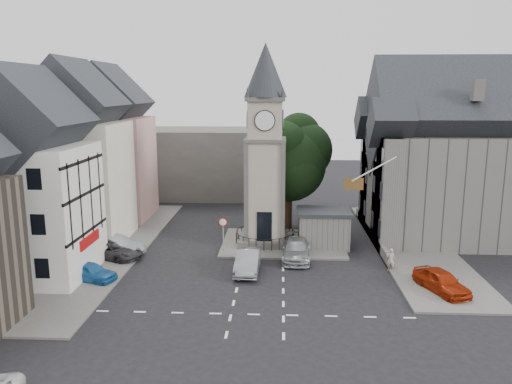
# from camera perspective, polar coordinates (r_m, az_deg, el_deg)

# --- Properties ---
(ground) EXTENTS (120.00, 120.00, 0.00)m
(ground) POSITION_cam_1_polar(r_m,az_deg,el_deg) (34.39, 0.58, -9.92)
(ground) COLOR black
(ground) RESTS_ON ground
(pavement_west) EXTENTS (6.00, 30.00, 0.14)m
(pavement_west) POSITION_cam_1_polar(r_m,az_deg,el_deg) (42.29, -16.36, -6.15)
(pavement_west) COLOR #595651
(pavement_west) RESTS_ON ground
(pavement_east) EXTENTS (6.00, 26.00, 0.14)m
(pavement_east) POSITION_cam_1_polar(r_m,az_deg,el_deg) (43.25, 17.21, -5.81)
(pavement_east) COLOR #595651
(pavement_east) RESTS_ON ground
(central_island) EXTENTS (10.00, 8.00, 0.16)m
(central_island) POSITION_cam_1_polar(r_m,az_deg,el_deg) (41.89, 3.08, -5.84)
(central_island) COLOR #595651
(central_island) RESTS_ON ground
(road_markings) EXTENTS (20.00, 8.00, 0.01)m
(road_markings) POSITION_cam_1_polar(r_m,az_deg,el_deg) (29.34, 0.14, -13.83)
(road_markings) COLOR silver
(road_markings) RESTS_ON ground
(clock_tower) EXTENTS (4.86, 4.86, 16.25)m
(clock_tower) POSITION_cam_1_polar(r_m,az_deg,el_deg) (40.24, 1.06, 5.17)
(clock_tower) COLOR #4C4944
(clock_tower) RESTS_ON ground
(stone_shelter) EXTENTS (4.30, 3.30, 3.08)m
(stone_shelter) POSITION_cam_1_polar(r_m,az_deg,el_deg) (41.15, 7.72, -4.12)
(stone_shelter) COLOR #64625C
(stone_shelter) RESTS_ON ground
(town_tree) EXTENTS (7.20, 7.20, 10.80)m
(town_tree) POSITION_cam_1_polar(r_m,az_deg,el_deg) (45.34, 3.79, 4.41)
(town_tree) COLOR black
(town_tree) RESTS_ON ground
(warning_sign_post) EXTENTS (0.70, 0.19, 2.85)m
(warning_sign_post) POSITION_cam_1_polar(r_m,az_deg,el_deg) (39.13, -3.79, -4.13)
(warning_sign_post) COLOR black
(warning_sign_post) RESTS_ON ground
(terrace_pink) EXTENTS (8.10, 7.60, 12.80)m
(terrace_pink) POSITION_cam_1_polar(r_m,az_deg,el_deg) (51.18, -16.32, 4.34)
(terrace_pink) COLOR #E2A49B
(terrace_pink) RESTS_ON ground
(terrace_cream) EXTENTS (8.10, 7.60, 12.80)m
(terrace_cream) POSITION_cam_1_polar(r_m,az_deg,el_deg) (43.77, -19.71, 2.98)
(terrace_cream) COLOR beige
(terrace_cream) RESTS_ON ground
(terrace_tudor) EXTENTS (8.10, 7.60, 12.00)m
(terrace_tudor) POSITION_cam_1_polar(r_m,az_deg,el_deg) (36.67, -24.38, 0.46)
(terrace_tudor) COLOR silver
(terrace_tudor) RESTS_ON ground
(backdrop_west) EXTENTS (20.00, 10.00, 8.00)m
(backdrop_west) POSITION_cam_1_polar(r_m,az_deg,el_deg) (62.03, -9.52, 3.42)
(backdrop_west) COLOR #4C4944
(backdrop_west) RESTS_ON ground
(east_building) EXTENTS (14.40, 11.40, 12.60)m
(east_building) POSITION_cam_1_polar(r_m,az_deg,el_deg) (45.75, 21.12, 2.82)
(east_building) COLOR #64625C
(east_building) RESTS_ON ground
(east_boundary_wall) EXTENTS (0.40, 16.00, 0.90)m
(east_boundary_wall) POSITION_cam_1_polar(r_m,az_deg,el_deg) (44.41, 13.10, -4.62)
(east_boundary_wall) COLOR #64625C
(east_boundary_wall) RESTS_ON ground
(flagpole) EXTENTS (3.68, 0.10, 2.74)m
(flagpole) POSITION_cam_1_polar(r_m,az_deg,el_deg) (37.03, 13.33, 2.56)
(flagpole) COLOR white
(flagpole) RESTS_ON ground
(car_west_blue) EXTENTS (4.13, 2.66, 1.31)m
(car_west_blue) POSITION_cam_1_polar(r_m,az_deg,el_deg) (35.63, -18.52, -8.63)
(car_west_blue) COLOR #1D5EA0
(car_west_blue) RESTS_ON ground
(car_west_silver) EXTENTS (4.76, 2.72, 1.49)m
(car_west_silver) POSITION_cam_1_polar(r_m,az_deg,el_deg) (40.50, -15.72, -5.90)
(car_west_silver) COLOR #96999D
(car_west_silver) RESTS_ON ground
(car_west_grey) EXTENTS (5.24, 3.95, 1.32)m
(car_west_grey) POSITION_cam_1_polar(r_m,az_deg,el_deg) (39.67, -16.01, -6.41)
(car_west_grey) COLOR #2D2D2F
(car_west_grey) RESTS_ON ground
(car_island_silver) EXTENTS (1.73, 4.69, 1.53)m
(car_island_silver) POSITION_cam_1_polar(r_m,az_deg,el_deg) (35.49, -0.95, -7.90)
(car_island_silver) COLOR gray
(car_island_silver) RESTS_ON ground
(car_island_east) EXTENTS (2.25, 5.19, 1.49)m
(car_island_east) POSITION_cam_1_polar(r_m,az_deg,el_deg) (38.17, 4.62, -6.56)
(car_island_east) COLOR #929599
(car_island_east) RESTS_ON ground
(car_east_red) EXTENTS (3.15, 4.63, 1.46)m
(car_east_red) POSITION_cam_1_polar(r_m,az_deg,el_deg) (34.11, 20.43, -9.54)
(car_east_red) COLOR #9D2308
(car_east_red) RESTS_ON ground
(pedestrian) EXTENTS (0.64, 0.45, 1.67)m
(pedestrian) POSITION_cam_1_polar(r_m,az_deg,el_deg) (36.79, 15.12, -7.49)
(pedestrian) COLOR #B3A194
(pedestrian) RESTS_ON ground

